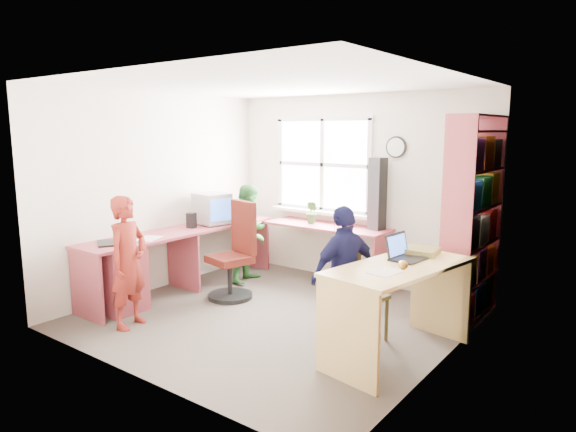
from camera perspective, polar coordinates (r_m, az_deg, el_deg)
The scene contains 19 objects.
room at distance 5.29m, azimuth -0.90°, elevation 1.56°, with size 3.64×3.44×2.44m.
l_desk at distance 6.07m, azimuth -13.06°, elevation -4.98°, with size 2.38×2.95×0.75m.
right_desk at distance 4.53m, azimuth 12.21°, elevation -8.07°, with size 0.88×1.51×0.82m.
bookshelf at distance 5.55m, azimuth 19.83°, elevation -0.90°, with size 0.30×1.02×2.10m.
swivel_chair at distance 6.06m, azimuth -5.88°, elevation -4.52°, with size 0.63×0.63×1.13m.
wooden_chair at distance 4.88m, azimuth 7.57°, elevation -8.00°, with size 0.45×0.45×0.90m.
crt_monitor at distance 6.67m, azimuth -8.44°, elevation 0.83°, with size 0.47×0.43×0.40m.
laptop_left at distance 5.81m, azimuth -18.69°, elevation -2.36°, with size 0.44×0.42×0.24m.
laptop_right at distance 4.67m, azimuth 12.73°, elevation -4.05°, with size 0.30×0.35×0.22m.
speaker_a at distance 6.48m, azimuth -10.68°, elevation -0.48°, with size 0.11×0.11×0.19m.
speaker_b at distance 6.82m, azimuth -6.89°, elevation 0.13°, with size 0.11×0.11×0.19m.
cd_tower at distance 6.31m, azimuth 9.90°, elevation 2.44°, with size 0.21×0.19×0.88m.
game_box at distance 4.88m, azimuth 14.57°, elevation -3.80°, with size 0.33×0.33×0.06m.
paper_a at distance 5.95m, azimuth -15.27°, elevation -2.43°, with size 0.33×0.38×0.00m.
paper_b at distance 4.22m, azimuth 10.74°, elevation -6.13°, with size 0.22×0.30×0.00m.
potted_plant at distance 6.66m, azimuth 2.69°, elevation 0.41°, with size 0.16×0.13×0.30m, color #2D6B2B.
person_red at distance 5.34m, azimuth -17.33°, elevation -4.91°, with size 0.48×0.32×1.32m, color maroon.
person_green at distance 6.66m, azimuth -4.15°, elevation -1.91°, with size 0.62×0.48×1.27m, color #307832.
person_navy at distance 4.82m, azimuth 6.30°, elevation -6.35°, with size 0.75×0.31×1.27m, color #141540.
Camera 1 is at (3.22, -4.05, 1.95)m, focal length 32.00 mm.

